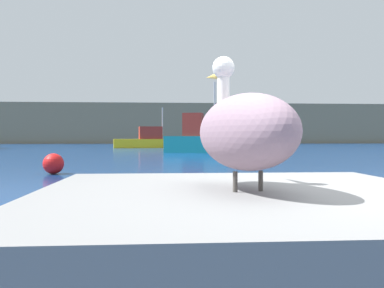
{
  "coord_description": "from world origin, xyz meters",
  "views": [
    {
      "loc": [
        -1.39,
        -2.75,
        1.18
      ],
      "look_at": [
        -0.17,
        14.38,
        0.88
      ],
      "focal_mm": 37.99,
      "sensor_mm": 36.0,
      "label": 1
    }
  ],
  "objects_px": {
    "pelican": "(244,130)",
    "fishing_boat_yellow": "(146,140)",
    "fishing_boat_teal": "(195,139)",
    "mooring_buoy": "(53,164)"
  },
  "relations": [
    {
      "from": "pelican",
      "to": "fishing_boat_teal",
      "type": "xyz_separation_m",
      "value": [
        1.87,
        27.49,
        -0.23
      ]
    },
    {
      "from": "pelican",
      "to": "mooring_buoy",
      "type": "xyz_separation_m",
      "value": [
        -4.0,
        10.57,
        -0.89
      ]
    },
    {
      "from": "fishing_boat_teal",
      "to": "fishing_boat_yellow",
      "type": "bearing_deg",
      "value": 121.47
    },
    {
      "from": "fishing_boat_teal",
      "to": "fishing_boat_yellow",
      "type": "xyz_separation_m",
      "value": [
        -4.23,
        14.27,
        -0.15
      ]
    },
    {
      "from": "fishing_boat_yellow",
      "to": "mooring_buoy",
      "type": "xyz_separation_m",
      "value": [
        -1.65,
        -31.19,
        -0.51
      ]
    },
    {
      "from": "fishing_boat_teal",
      "to": "mooring_buoy",
      "type": "bearing_deg",
      "value": -94.19
    },
    {
      "from": "pelican",
      "to": "fishing_boat_yellow",
      "type": "distance_m",
      "value": 41.82
    },
    {
      "from": "mooring_buoy",
      "to": "fishing_boat_teal",
      "type": "bearing_deg",
      "value": 70.85
    },
    {
      "from": "pelican",
      "to": "fishing_boat_teal",
      "type": "height_order",
      "value": "fishing_boat_teal"
    },
    {
      "from": "fishing_boat_yellow",
      "to": "mooring_buoy",
      "type": "relative_size",
      "value": 10.35
    }
  ]
}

